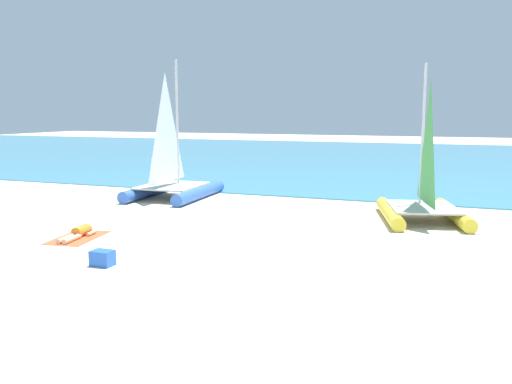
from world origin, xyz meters
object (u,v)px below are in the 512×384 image
Objects in this scene: towel_right at (78,238)px; sunbather_right at (79,233)px; sailboat_blue at (173,178)px; cooler_box at (102,258)px; sailboat_yellow at (423,198)px.

towel_right is 0.14m from sunbather_right.
sailboat_blue reaches higher than sunbather_right.
sailboat_blue is 7.25m from towel_right.
sunbather_right is 3.19m from cooler_box.
cooler_box is (2.38, -2.12, 0.05)m from sunbather_right.
sailboat_blue is 2.94× the size of towel_right.
sailboat_blue is at bearing 110.29° from cooler_box.
sailboat_blue is at bearing 98.18° from towel_right.
towel_right is at bearing -90.00° from sunbather_right.
towel_right is (1.03, -7.13, -0.83)m from sailboat_blue.
sailboat_yellow is at bearing 50.90° from cooler_box.
sailboat_yellow is 10.26m from cooler_box.
cooler_box is at bearing -144.02° from sailboat_yellow.
cooler_box is at bearing -40.93° from towel_right.
cooler_box reaches higher than sunbather_right.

